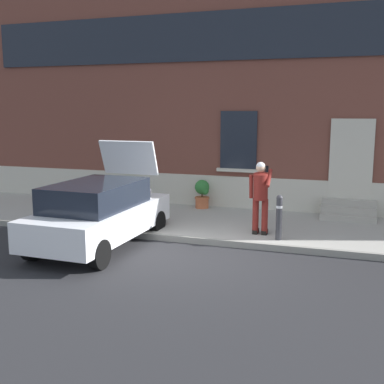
% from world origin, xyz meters
% --- Properties ---
extents(ground_plane, '(80.00, 80.00, 0.00)m').
position_xyz_m(ground_plane, '(0.00, 0.00, 0.00)').
color(ground_plane, '#232326').
extents(sidewalk, '(24.00, 3.60, 0.15)m').
position_xyz_m(sidewalk, '(0.00, 2.80, 0.07)').
color(sidewalk, '#99968E').
rests_on(sidewalk, ground).
extents(curb_edge, '(24.00, 0.12, 0.15)m').
position_xyz_m(curb_edge, '(0.00, 0.94, 0.07)').
color(curb_edge, gray).
rests_on(curb_edge, ground).
extents(building_facade, '(24.00, 1.52, 7.50)m').
position_xyz_m(building_facade, '(0.01, 5.29, 3.73)').
color(building_facade, brown).
rests_on(building_facade, ground).
extents(entrance_stoop, '(1.45, 0.96, 0.48)m').
position_xyz_m(entrance_stoop, '(3.04, 4.23, 0.34)').
color(entrance_stoop, '#9E998E').
rests_on(entrance_stoop, sidewalk).
extents(hatchback_car_white, '(1.87, 4.10, 2.34)m').
position_xyz_m(hatchback_car_white, '(-2.30, 0.02, 0.80)').
color(hatchback_car_white, white).
rests_on(hatchback_car_white, ground).
extents(bollard_near_person, '(0.15, 0.15, 1.04)m').
position_xyz_m(bollard_near_person, '(1.56, 1.35, 0.71)').
color(bollard_near_person, '#333338').
rests_on(bollard_near_person, sidewalk).
extents(bollard_far_left, '(0.15, 0.15, 1.04)m').
position_xyz_m(bollard_far_left, '(-1.67, 1.35, 0.71)').
color(bollard_far_left, '#333338').
rests_on(bollard_far_left, sidewalk).
extents(person_on_phone, '(0.51, 0.48, 1.75)m').
position_xyz_m(person_on_phone, '(1.06, 1.67, 1.15)').
color(person_on_phone, maroon).
rests_on(person_on_phone, sidewalk).
extents(planter_charcoal, '(0.44, 0.44, 0.86)m').
position_xyz_m(planter_charcoal, '(-3.79, 4.18, 0.61)').
color(planter_charcoal, '#2D2D30').
rests_on(planter_charcoal, sidewalk).
extents(planter_terracotta, '(0.44, 0.44, 0.86)m').
position_xyz_m(planter_terracotta, '(-1.16, 4.20, 0.61)').
color(planter_terracotta, '#B25B38').
rests_on(planter_terracotta, sidewalk).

